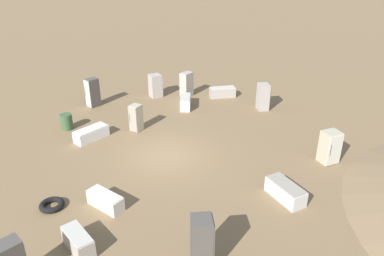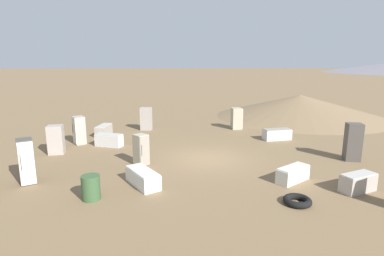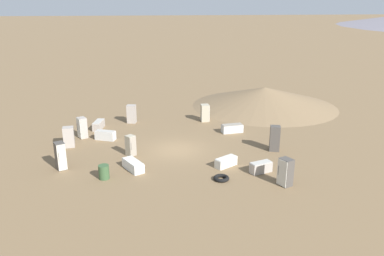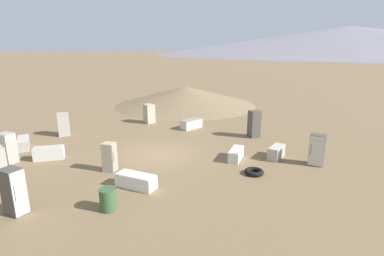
{
  "view_description": "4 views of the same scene",
  "coord_description": "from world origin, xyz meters",
  "px_view_note": "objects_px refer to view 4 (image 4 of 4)",
  "views": [
    {
      "loc": [
        14.99,
        -6.15,
        9.39
      ],
      "look_at": [
        1.16,
        0.87,
        1.84
      ],
      "focal_mm": 35.0,
      "sensor_mm": 36.0,
      "label": 1
    },
    {
      "loc": [
        -3.88,
        -14.38,
        4.73
      ],
      "look_at": [
        -0.98,
        -0.74,
        1.81
      ],
      "focal_mm": 28.0,
      "sensor_mm": 36.0,
      "label": 2
    },
    {
      "loc": [
        -4.94,
        -25.76,
        10.19
      ],
      "look_at": [
        1.04,
        -0.71,
        1.88
      ],
      "focal_mm": 35.0,
      "sensor_mm": 36.0,
      "label": 3
    },
    {
      "loc": [
        -10.16,
        -13.78,
        6.21
      ],
      "look_at": [
        1.44,
        -1.38,
        1.62
      ],
      "focal_mm": 28.0,
      "sensor_mm": 36.0,
      "label": 4
    }
  ],
  "objects_px": {
    "discarded_fridge_10": "(110,157)",
    "discarded_fridge_12": "(136,181)",
    "discarded_fridge_0": "(8,148)",
    "discarded_fridge_7": "(49,153)",
    "rusty_barrel": "(108,199)",
    "discarded_fridge_4": "(23,143)",
    "discarded_fridge_5": "(254,124)",
    "discarded_fridge_8": "(149,114)",
    "discarded_fridge_1": "(63,124)",
    "discarded_fridge_6": "(191,124)",
    "discarded_fridge_13": "(236,154)",
    "discarded_fridge_2": "(14,192)",
    "discarded_fridge_9": "(317,150)",
    "scrap_tire": "(254,172)",
    "discarded_fridge_11": "(276,152)"
  },
  "relations": [
    {
      "from": "discarded_fridge_2",
      "to": "discarded_fridge_7",
      "type": "distance_m",
      "value": 6.01
    },
    {
      "from": "rusty_barrel",
      "to": "scrap_tire",
      "type": "bearing_deg",
      "value": -14.93
    },
    {
      "from": "discarded_fridge_0",
      "to": "discarded_fridge_6",
      "type": "relative_size",
      "value": 0.94
    },
    {
      "from": "discarded_fridge_1",
      "to": "discarded_fridge_5",
      "type": "height_order",
      "value": "discarded_fridge_5"
    },
    {
      "from": "discarded_fridge_6",
      "to": "discarded_fridge_7",
      "type": "bearing_deg",
      "value": 85.12
    },
    {
      "from": "discarded_fridge_6",
      "to": "discarded_fridge_8",
      "type": "bearing_deg",
      "value": 18.65
    },
    {
      "from": "discarded_fridge_0",
      "to": "discarded_fridge_6",
      "type": "bearing_deg",
      "value": -120.49
    },
    {
      "from": "discarded_fridge_13",
      "to": "scrap_tire",
      "type": "bearing_deg",
      "value": -52.33
    },
    {
      "from": "discarded_fridge_0",
      "to": "discarded_fridge_4",
      "type": "height_order",
      "value": "discarded_fridge_0"
    },
    {
      "from": "discarded_fridge_12",
      "to": "discarded_fridge_2",
      "type": "bearing_deg",
      "value": 142.79
    },
    {
      "from": "discarded_fridge_11",
      "to": "discarded_fridge_4",
      "type": "bearing_deg",
      "value": -152.32
    },
    {
      "from": "discarded_fridge_11",
      "to": "discarded_fridge_13",
      "type": "relative_size",
      "value": 0.91
    },
    {
      "from": "discarded_fridge_9",
      "to": "discarded_fridge_13",
      "type": "bearing_deg",
      "value": 17.8
    },
    {
      "from": "discarded_fridge_11",
      "to": "discarded_fridge_12",
      "type": "height_order",
      "value": "discarded_fridge_11"
    },
    {
      "from": "discarded_fridge_9",
      "to": "scrap_tire",
      "type": "height_order",
      "value": "discarded_fridge_9"
    },
    {
      "from": "discarded_fridge_5",
      "to": "discarded_fridge_7",
      "type": "distance_m",
      "value": 13.36
    },
    {
      "from": "discarded_fridge_7",
      "to": "rusty_barrel",
      "type": "xyz_separation_m",
      "value": [
        -0.21,
        -7.39,
        0.08
      ]
    },
    {
      "from": "discarded_fridge_10",
      "to": "discarded_fridge_13",
      "type": "distance_m",
      "value": 6.97
    },
    {
      "from": "discarded_fridge_11",
      "to": "discarded_fridge_13",
      "type": "xyz_separation_m",
      "value": [
        -1.89,
        1.45,
        -0.04
      ]
    },
    {
      "from": "discarded_fridge_2",
      "to": "discarded_fridge_9",
      "type": "height_order",
      "value": "discarded_fridge_2"
    },
    {
      "from": "discarded_fridge_1",
      "to": "discarded_fridge_12",
      "type": "bearing_deg",
      "value": -76.67
    },
    {
      "from": "discarded_fridge_10",
      "to": "discarded_fridge_12",
      "type": "xyz_separation_m",
      "value": [
        -0.07,
        -2.52,
        -0.44
      ]
    },
    {
      "from": "discarded_fridge_1",
      "to": "discarded_fridge_4",
      "type": "bearing_deg",
      "value": -140.97
    },
    {
      "from": "discarded_fridge_1",
      "to": "discarded_fridge_7",
      "type": "relative_size",
      "value": 0.98
    },
    {
      "from": "discarded_fridge_11",
      "to": "scrap_tire",
      "type": "height_order",
      "value": "discarded_fridge_11"
    },
    {
      "from": "discarded_fridge_1",
      "to": "discarded_fridge_11",
      "type": "relative_size",
      "value": 1.09
    },
    {
      "from": "discarded_fridge_13",
      "to": "discarded_fridge_1",
      "type": "bearing_deg",
      "value": 178.29
    },
    {
      "from": "discarded_fridge_1",
      "to": "discarded_fridge_10",
      "type": "relative_size",
      "value": 1.1
    },
    {
      "from": "discarded_fridge_9",
      "to": "discarded_fridge_10",
      "type": "height_order",
      "value": "discarded_fridge_9"
    },
    {
      "from": "discarded_fridge_0",
      "to": "discarded_fridge_6",
      "type": "distance_m",
      "value": 12.49
    },
    {
      "from": "discarded_fridge_1",
      "to": "discarded_fridge_5",
      "type": "bearing_deg",
      "value": -27.04
    },
    {
      "from": "scrap_tire",
      "to": "discarded_fridge_4",
      "type": "bearing_deg",
      "value": 120.82
    },
    {
      "from": "discarded_fridge_5",
      "to": "discarded_fridge_8",
      "type": "height_order",
      "value": "discarded_fridge_5"
    },
    {
      "from": "discarded_fridge_8",
      "to": "rusty_barrel",
      "type": "relative_size",
      "value": 1.77
    },
    {
      "from": "discarded_fridge_12",
      "to": "discarded_fridge_13",
      "type": "xyz_separation_m",
      "value": [
        6.12,
        -0.89,
        0.0
      ]
    },
    {
      "from": "discarded_fridge_1",
      "to": "discarded_fridge_13",
      "type": "xyz_separation_m",
      "value": [
        5.32,
        -11.6,
        -0.52
      ]
    },
    {
      "from": "discarded_fridge_5",
      "to": "discarded_fridge_7",
      "type": "relative_size",
      "value": 1.11
    },
    {
      "from": "discarded_fridge_1",
      "to": "discarded_fridge_4",
      "type": "distance_m",
      "value": 3.26
    },
    {
      "from": "discarded_fridge_7",
      "to": "discarded_fridge_8",
      "type": "relative_size",
      "value": 1.08
    },
    {
      "from": "discarded_fridge_1",
      "to": "discarded_fridge_9",
      "type": "bearing_deg",
      "value": -44.82
    },
    {
      "from": "discarded_fridge_5",
      "to": "discarded_fridge_7",
      "type": "height_order",
      "value": "discarded_fridge_5"
    },
    {
      "from": "rusty_barrel",
      "to": "discarded_fridge_4",
      "type": "bearing_deg",
      "value": 91.72
    },
    {
      "from": "discarded_fridge_0",
      "to": "discarded_fridge_7",
      "type": "xyz_separation_m",
      "value": [
        1.8,
        -0.96,
        -0.48
      ]
    },
    {
      "from": "discarded_fridge_6",
      "to": "discarded_fridge_12",
      "type": "relative_size",
      "value": 0.91
    },
    {
      "from": "discarded_fridge_7",
      "to": "scrap_tire",
      "type": "bearing_deg",
      "value": -114.74
    },
    {
      "from": "discarded_fridge_2",
      "to": "discarded_fridge_10",
      "type": "relative_size",
      "value": 1.22
    },
    {
      "from": "discarded_fridge_0",
      "to": "discarded_fridge_12",
      "type": "xyz_separation_m",
      "value": [
        3.46,
        -7.41,
        -0.53
      ]
    },
    {
      "from": "discarded_fridge_1",
      "to": "discarded_fridge_9",
      "type": "distance_m",
      "value": 17.01
    },
    {
      "from": "discarded_fridge_9",
      "to": "scrap_tire",
      "type": "relative_size",
      "value": 1.73
    },
    {
      "from": "discarded_fridge_13",
      "to": "discarded_fridge_7",
      "type": "bearing_deg",
      "value": -159.63
    }
  ]
}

